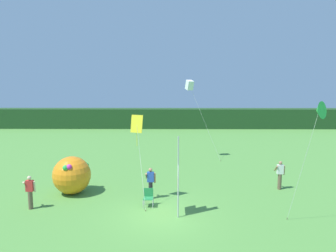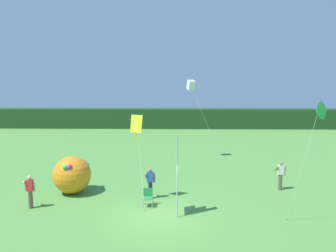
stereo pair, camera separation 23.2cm
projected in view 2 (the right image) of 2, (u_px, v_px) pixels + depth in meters
ground_plane at (163, 215)px, 15.25m from camera, size 120.00×120.00×0.00m
distant_treeline at (171, 118)px, 43.28m from camera, size 80.00×2.40×2.59m
banner_flag at (177, 177)px, 15.04m from camera, size 0.06×1.03×3.83m
person_near_banner at (150, 182)px, 17.28m from camera, size 0.55×0.48×1.69m
person_mid_field at (30, 191)px, 15.97m from camera, size 0.55×0.48×1.68m
person_far_left at (281, 175)px, 18.68m from camera, size 0.55×0.48×1.68m
inflatable_balloon at (72, 175)px, 18.12m from camera, size 2.11×2.11×2.11m
folding_chair at (148, 196)px, 16.32m from camera, size 0.51×0.51×0.89m
kite_green_delta_0 at (318, 111)px, 13.19m from camera, size 1.19×1.20×5.47m
kite_white_box_1 at (191, 85)px, 25.36m from camera, size 2.83×1.19×6.37m
kite_yellow_diamond_2 at (137, 127)px, 16.48m from camera, size 0.88×1.59×4.56m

